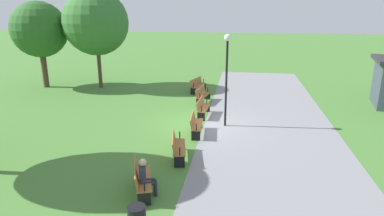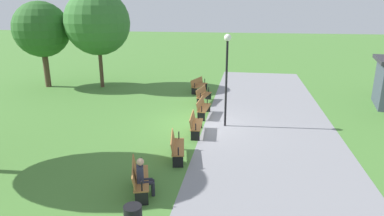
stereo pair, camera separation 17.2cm
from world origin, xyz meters
name	(u,v)px [view 1 (the left image)]	position (x,y,z in m)	size (l,w,h in m)	color
ground_plane	(202,124)	(0.00, 0.00, 0.00)	(120.00, 120.00, 0.00)	#477A33
path_paving	(269,128)	(0.00, 3.16, 0.00)	(27.36, 6.06, 0.01)	gray
bench_0	(198,85)	(-6.32, -1.06, 0.47)	(1.72, 0.96, 0.89)	#996633
bench_1	(202,95)	(-3.83, -0.43, 0.47)	(1.71, 0.77, 0.89)	#996633
bench_2	(203,107)	(-1.28, -0.11, 0.47)	(1.68, 0.57, 0.89)	#996633
bench_3	(196,124)	(1.28, -0.11, 0.47)	(1.68, 0.57, 0.89)	#996633
bench_4	(177,146)	(3.83, -0.43, 0.47)	(1.71, 0.77, 0.89)	#996633
bench_5	(141,178)	(6.32, -1.06, 0.47)	(1.72, 0.96, 0.89)	#996633
person_seated	(146,176)	(6.48, -0.86, 0.64)	(0.45, 0.58, 1.20)	#2D3347
tree_0	(39,30)	(-6.13, -11.77, 3.94)	(3.72, 3.72, 5.81)	#4C3828
tree_2	(96,23)	(-6.62, -7.94, 4.40)	(4.33, 4.33, 6.57)	#4C3828
lamp_post	(227,64)	(0.00, 1.12, 2.95)	(0.32, 0.32, 4.27)	black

